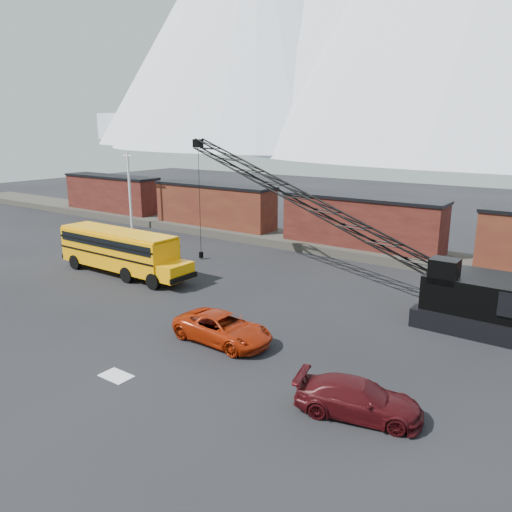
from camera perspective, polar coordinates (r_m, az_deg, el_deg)
The scene contains 11 objects.
ground at distance 25.47m, azimuth -9.33°, elevation -9.65°, with size 160.00×160.00×0.00m, color black.
gravel_berm at distance 42.91m, azimuth 11.78°, elevation 0.70°, with size 120.00×5.00×0.70m, color #49453C.
boxcar_west_far at distance 62.38m, azimuth -16.16°, elevation 6.91°, with size 13.70×3.10×4.17m.
boxcar_west_near at distance 50.88m, azimuth -4.80°, elevation 5.85°, with size 13.70×3.10×4.17m.
boxcar_mid at distance 42.41m, azimuth 11.95°, elevation 3.87°, with size 13.70×3.10×4.17m.
utility_pole at distance 53.54m, azimuth -14.24°, elevation 7.38°, with size 1.40×0.24×8.00m.
snow_patch at distance 22.77m, azimuth -15.69°, elevation -13.05°, with size 1.40×0.90×0.02m, color silver.
school_bus at distance 37.09m, azimuth -15.15°, elevation 0.64°, with size 11.65×2.65×3.19m.
red_pickup at distance 24.91m, azimuth -3.80°, elevation -8.24°, with size 2.40×5.19×1.44m, color #A02207.
maroon_suv at distance 19.39m, azimuth 11.61°, elevation -15.69°, with size 1.90×4.66×1.35m, color #3D0B0E.
crawler_crane at distance 32.56m, azimuth 6.64°, elevation 5.72°, with size 24.49×4.62×9.68m.
Camera 1 is at (16.69, -16.26, 10.31)m, focal length 35.00 mm.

